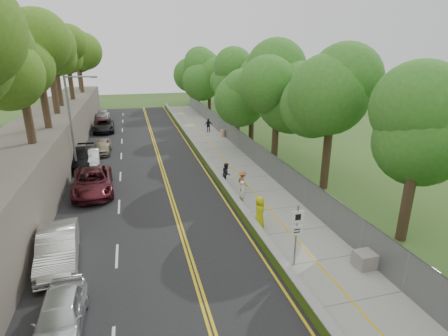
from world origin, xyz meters
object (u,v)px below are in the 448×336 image
object	(u,v)px
car_2	(93,182)
person_far	(208,125)
car_1	(58,248)
painter_0	(260,212)
signpost	(297,229)
concrete_block	(367,259)
car_0	(60,316)
construction_barrel	(222,133)
streetlight	(73,118)

from	to	relation	value
car_2	person_far	bearing A→B (deg)	50.29
car_1	person_far	distance (m)	29.01
car_1	painter_0	bearing A→B (deg)	-0.75
signpost	person_far	size ratio (longest dim) A/B	1.83
signpost	car_1	world-z (taller)	signpost
signpost	concrete_block	world-z (taller)	signpost
signpost	painter_0	bearing A→B (deg)	94.27
car_2	painter_0	xyz separation A→B (m)	(9.75, -8.02, 0.14)
car_0	painter_0	size ratio (longest dim) A/B	2.15
car_0	painter_0	xyz separation A→B (m)	(9.75, 5.64, 0.26)
car_0	car_1	xyz separation A→B (m)	(-0.84, 4.75, 0.11)
car_0	concrete_block	bearing A→B (deg)	2.79
concrete_block	car_0	distance (m)	13.32
signpost	construction_barrel	size ratio (longest dim) A/B	3.67
car_1	car_0	bearing A→B (deg)	-85.53
concrete_block	car_1	size ratio (longest dim) A/B	0.23
signpost	person_far	bearing A→B (deg)	85.59
person_far	painter_0	bearing A→B (deg)	89.39
streetlight	car_1	xyz separation A→B (m)	(0.62, -13.89, -3.79)
signpost	construction_barrel	distance (m)	26.32
concrete_block	car_1	xyz separation A→B (m)	(-14.14, 4.11, 0.42)
car_2	painter_0	distance (m)	12.63
concrete_block	car_2	size ratio (longest dim) A/B	0.19
car_1	concrete_block	bearing A→B (deg)	-21.76
streetlight	car_0	world-z (taller)	streetlight
car_0	car_2	size ratio (longest dim) A/B	0.69
car_2	car_0	bearing A→B (deg)	-93.79
construction_barrel	car_2	world-z (taller)	car_2
concrete_block	car_1	distance (m)	14.73
streetlight	painter_0	world-z (taller)	streetlight
concrete_block	car_2	xyz separation A→B (m)	(-13.30, 13.02, 0.44)
car_0	car_1	bearing A→B (deg)	100.08
car_1	person_far	world-z (taller)	person_far
signpost	concrete_block	distance (m)	3.73
painter_0	car_1	bearing A→B (deg)	111.06
signpost	concrete_block	size ratio (longest dim) A/B	2.74
streetlight	person_far	distance (m)	18.62
streetlight	car_1	distance (m)	14.41
streetlight	car_2	xyz separation A→B (m)	(1.46, -4.98, -3.78)
car_0	painter_0	distance (m)	11.26
car_0	person_far	distance (m)	32.99
painter_0	car_2	bearing A→B (deg)	66.83
signpost	car_1	distance (m)	11.38
construction_barrel	person_far	world-z (taller)	person_far
construction_barrel	car_0	world-z (taller)	car_0
construction_barrel	concrete_block	bearing A→B (deg)	-90.00
streetlight	concrete_block	xyz separation A→B (m)	(14.76, -18.00, -4.21)
signpost	person_far	distance (m)	29.11
car_0	streetlight	bearing A→B (deg)	94.54
construction_barrel	painter_0	size ratio (longest dim) A/B	0.44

